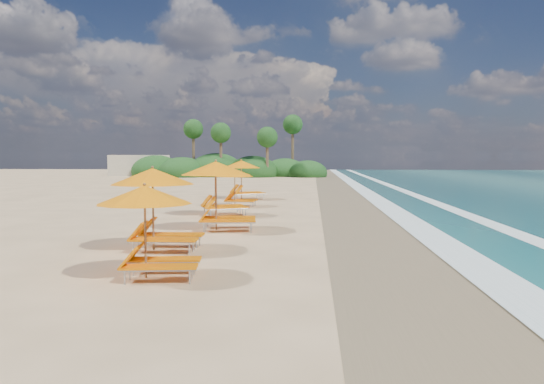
# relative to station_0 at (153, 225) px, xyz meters

# --- Properties ---
(ground) EXTENTS (160.00, 160.00, 0.00)m
(ground) POSITION_rel_station_0_xyz_m (1.82, 9.64, -1.15)
(ground) COLOR tan
(ground) RESTS_ON ground
(wet_sand) EXTENTS (4.00, 160.00, 0.01)m
(wet_sand) POSITION_rel_station_0_xyz_m (5.82, 9.64, -1.15)
(wet_sand) COLOR #7D694A
(wet_sand) RESTS_ON ground
(surf_foam) EXTENTS (4.00, 160.00, 0.01)m
(surf_foam) POSITION_rel_station_0_xyz_m (8.52, 9.64, -1.13)
(surf_foam) COLOR white
(surf_foam) RESTS_ON ground
(station_0) EXTENTS (2.39, 2.26, 2.06)m
(station_0) POSITION_rel_station_0_xyz_m (0.00, 0.00, 0.00)
(station_0) COLOR olive
(station_0) RESTS_ON ground
(station_1) EXTENTS (2.58, 2.39, 2.36)m
(station_1) POSITION_rel_station_0_xyz_m (-0.83, 3.23, 0.17)
(station_1) COLOR olive
(station_1) RESTS_ON ground
(station_2) EXTENTS (2.91, 2.74, 2.52)m
(station_2) POSITION_rel_station_0_xyz_m (0.21, 7.22, 0.26)
(station_2) COLOR olive
(station_2) RESTS_ON ground
(station_3) EXTENTS (3.16, 3.12, 2.42)m
(station_3) POSITION_rel_station_0_xyz_m (-0.70, 11.75, 0.20)
(station_3) COLOR olive
(station_3) RESTS_ON ground
(station_4) EXTENTS (2.28, 2.15, 2.00)m
(station_4) POSITION_rel_station_0_xyz_m (-0.48, 15.83, -0.03)
(station_4) COLOR olive
(station_4) RESTS_ON ground
(station_5) EXTENTS (3.20, 3.18, 2.45)m
(station_5) POSITION_rel_station_0_xyz_m (-0.75, 20.46, 0.22)
(station_5) COLOR olive
(station_5) RESTS_ON ground
(treeline) EXTENTS (25.80, 8.80, 9.74)m
(treeline) POSITION_rel_station_0_xyz_m (-8.12, 55.15, -0.16)
(treeline) COLOR #163D14
(treeline) RESTS_ON ground
(beach_building) EXTENTS (7.00, 5.00, 2.80)m
(beach_building) POSITION_rel_station_0_xyz_m (-20.18, 57.64, 0.25)
(beach_building) COLOR beige
(beach_building) RESTS_ON ground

